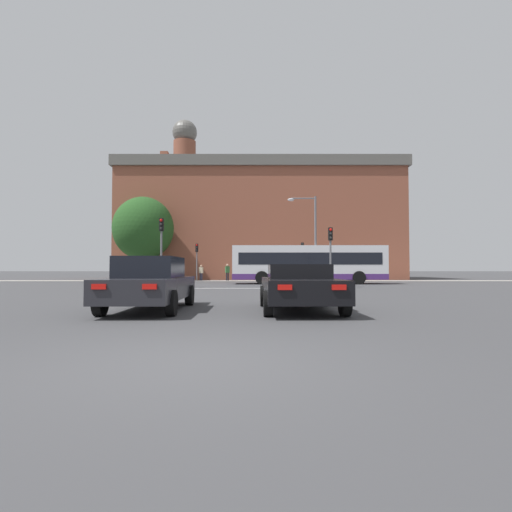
# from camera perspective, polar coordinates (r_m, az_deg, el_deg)

# --- Properties ---
(ground_plane) EXTENTS (400.00, 400.00, 0.00)m
(ground_plane) POSITION_cam_1_polar(r_m,az_deg,el_deg) (5.19, -9.25, -14.70)
(ground_plane) COLOR #3D3D3F
(stop_line_strip) EXTENTS (7.75, 0.30, 0.01)m
(stop_line_strip) POSITION_cam_1_polar(r_m,az_deg,el_deg) (23.90, -1.78, -4.63)
(stop_line_strip) COLOR silver
(stop_line_strip) RESTS_ON ground_plane
(far_pavement) EXTENTS (68.61, 2.50, 0.01)m
(far_pavement) POSITION_cam_1_polar(r_m,az_deg,el_deg) (39.26, -1.00, -3.55)
(far_pavement) COLOR #A09B91
(far_pavement) RESTS_ON ground_plane
(brick_civic_building) EXTENTS (32.05, 13.82, 19.50)m
(brick_civic_building) POSITION_cam_1_polar(r_m,az_deg,el_deg) (48.91, 0.65, 4.74)
(brick_civic_building) COLOR brown
(brick_civic_building) RESTS_ON ground_plane
(car_saloon_left) EXTENTS (2.01, 4.79, 1.49)m
(car_saloon_left) POSITION_cam_1_polar(r_m,az_deg,el_deg) (11.62, -14.59, -3.78)
(car_saloon_left) COLOR #232328
(car_saloon_left) RESTS_ON ground_plane
(car_roadster_right) EXTENTS (2.15, 4.42, 1.28)m
(car_roadster_right) POSITION_cam_1_polar(r_m,az_deg,el_deg) (11.15, 6.43, -4.42)
(car_roadster_right) COLOR black
(car_roadster_right) RESTS_ON ground_plane
(bus_crossing_lead) EXTENTS (11.76, 2.76, 2.94)m
(bus_crossing_lead) POSITION_cam_1_polar(r_m,az_deg,el_deg) (31.40, 7.67, -1.08)
(bus_crossing_lead) COLOR silver
(bus_crossing_lead) RESTS_ON ground_plane
(traffic_light_near_left) EXTENTS (0.26, 0.31, 4.28)m
(traffic_light_near_left) POSITION_cam_1_polar(r_m,az_deg,el_deg) (25.14, -13.16, 2.09)
(traffic_light_near_left) COLOR slate
(traffic_light_near_left) RESTS_ON ground_plane
(traffic_light_far_left) EXTENTS (0.26, 0.31, 3.62)m
(traffic_light_far_left) POSITION_cam_1_polar(r_m,az_deg,el_deg) (39.33, -8.25, 0.06)
(traffic_light_far_left) COLOR slate
(traffic_light_far_left) RESTS_ON ground_plane
(traffic_light_near_right) EXTENTS (0.26, 0.31, 3.73)m
(traffic_light_near_right) POSITION_cam_1_polar(r_m,az_deg,el_deg) (25.17, 10.81, 1.30)
(traffic_light_near_right) COLOR slate
(traffic_light_near_right) RESTS_ON ground_plane
(traffic_light_far_right) EXTENTS (0.26, 0.31, 3.71)m
(traffic_light_far_right) POSITION_cam_1_polar(r_m,az_deg,el_deg) (38.67, 6.86, 0.17)
(traffic_light_far_right) COLOR slate
(traffic_light_far_right) RESTS_ON ground_plane
(street_lamp_junction) EXTENTS (2.19, 0.36, 6.65)m
(street_lamp_junction) POSITION_cam_1_polar(r_m,az_deg,el_deg) (30.45, 7.97, 3.73)
(street_lamp_junction) COLOR slate
(street_lamp_junction) RESTS_ON ground_plane
(pedestrian_waiting) EXTENTS (0.46, 0.38, 1.66)m
(pedestrian_waiting) POSITION_cam_1_polar(r_m,az_deg,el_deg) (39.57, -3.90, -2.14)
(pedestrian_waiting) COLOR black
(pedestrian_waiting) RESTS_ON ground_plane
(pedestrian_walking_east) EXTENTS (0.45, 0.33, 1.56)m
(pedestrian_walking_east) POSITION_cam_1_polar(r_m,az_deg,el_deg) (39.97, -7.65, -2.22)
(pedestrian_walking_east) COLOR #333851
(pedestrian_walking_east) RESTS_ON ground_plane
(tree_by_building) EXTENTS (3.84, 3.84, 6.13)m
(tree_by_building) POSITION_cam_1_polar(r_m,az_deg,el_deg) (42.56, -15.57, 2.16)
(tree_by_building) COLOR #4C3823
(tree_by_building) RESTS_ON ground_plane
(tree_kerbside) EXTENTS (5.96, 5.96, 8.32)m
(tree_kerbside) POSITION_cam_1_polar(r_m,az_deg,el_deg) (41.22, -15.59, 3.82)
(tree_kerbside) COLOR #4C3823
(tree_kerbside) RESTS_ON ground_plane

